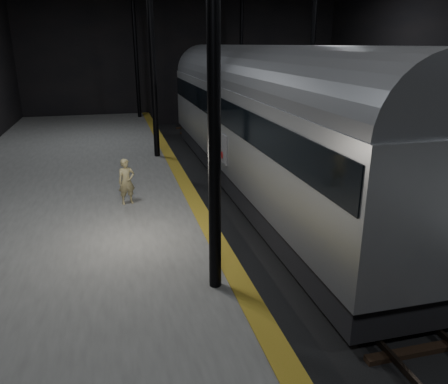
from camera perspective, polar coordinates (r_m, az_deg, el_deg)
name	(u,v)px	position (r m, az deg, el deg)	size (l,w,h in m)	color
ground	(300,235)	(14.73, 9.85, -5.59)	(44.00, 44.00, 0.00)	black
platform_left	(58,246)	(13.49, -20.81, -6.63)	(9.00, 43.80, 1.00)	#51514E
tactile_strip	(203,216)	(13.39, -2.75, -3.17)	(0.50, 43.80, 0.01)	olive
track	(300,233)	(14.70, 9.86, -5.35)	(2.40, 43.00, 0.24)	#3F3328
train	(255,114)	(18.27, 4.10, 10.07)	(3.26, 21.84, 5.84)	#A3A6AB
woman	(127,182)	(14.56, -12.61, 1.34)	(0.55, 0.36, 1.52)	tan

